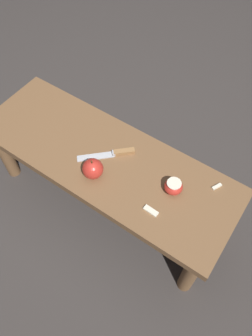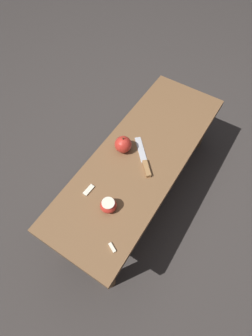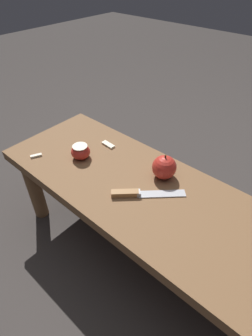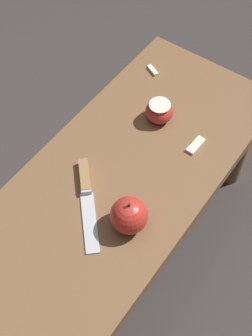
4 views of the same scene
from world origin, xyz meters
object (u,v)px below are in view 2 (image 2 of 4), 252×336
(knife, at_px, (145,162))
(apple_cut, at_px, (108,205))
(apple_whole, at_px, (123,144))
(wooden_bench, at_px, (140,163))

(knife, height_order, apple_cut, apple_cut)
(apple_whole, distance_m, apple_cut, 0.33)
(wooden_bench, bearing_deg, apple_whole, 99.57)
(apple_cut, bearing_deg, wooden_bench, 4.33)
(apple_whole, bearing_deg, wooden_bench, -80.43)
(wooden_bench, xyz_separation_m, apple_whole, (-0.02, 0.10, 0.11))
(knife, height_order, apple_whole, apple_whole)
(wooden_bench, relative_size, apple_whole, 12.25)
(knife, distance_m, apple_cut, 0.30)
(wooden_bench, relative_size, apple_cut, 16.11)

